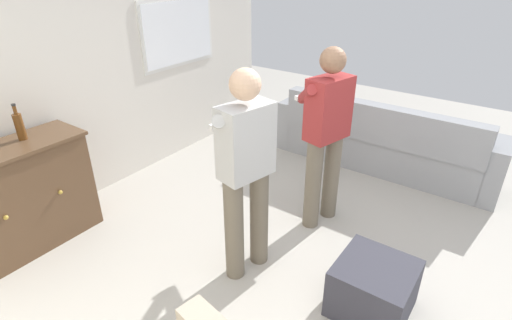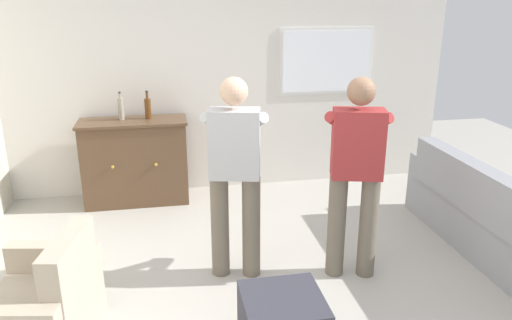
{
  "view_description": "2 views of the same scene",
  "coord_description": "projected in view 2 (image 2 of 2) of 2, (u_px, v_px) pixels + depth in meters",
  "views": [
    {
      "loc": [
        -2.35,
        -1.0,
        2.34
      ],
      "look_at": [
        -0.36,
        0.41,
        1.07
      ],
      "focal_mm": 28.0,
      "sensor_mm": 36.0,
      "label": 1
    },
    {
      "loc": [
        -0.82,
        -3.16,
        2.27
      ],
      "look_at": [
        -0.17,
        0.28,
        1.1
      ],
      "focal_mm": 35.0,
      "sensor_mm": 36.0,
      "label": 2
    }
  ],
  "objects": [
    {
      "name": "person_standing_left",
      "position": [
        235.0,
        169.0,
        3.98
      ],
      "size": [
        0.54,
        0.51,
        1.68
      ],
      "color": "#6B6051",
      "rests_on": "ground"
    },
    {
      "name": "couch",
      "position": [
        503.0,
        230.0,
        4.32
      ],
      "size": [
        0.57,
        2.62,
        0.85
      ],
      "color": "gray",
      "rests_on": "ground"
    },
    {
      "name": "ground",
      "position": [
        285.0,
        306.0,
        3.81
      ],
      "size": [
        10.4,
        10.4,
        0.0
      ],
      "primitive_type": "plane",
      "color": "#B2ADA3"
    },
    {
      "name": "bottle_wine_green",
      "position": [
        121.0,
        108.0,
        5.43
      ],
      "size": [
        0.06,
        0.06,
        0.31
      ],
      "color": "gray",
      "rests_on": "sideboard_cabinet"
    },
    {
      "name": "bottle_liquor_amber",
      "position": [
        148.0,
        108.0,
        5.49
      ],
      "size": [
        0.07,
        0.07,
        0.31
      ],
      "color": "#593314",
      "rests_on": "sideboard_cabinet"
    },
    {
      "name": "armchair",
      "position": [
        41.0,
        315.0,
        3.24
      ],
      "size": [
        0.79,
        0.98,
        0.85
      ],
      "color": "#B2A38E",
      "rests_on": "ground"
    },
    {
      "name": "person_standing_right",
      "position": [
        356.0,
        169.0,
        3.98
      ],
      "size": [
        0.54,
        0.51,
        1.68
      ],
      "color": "#6B6051",
      "rests_on": "ground"
    },
    {
      "name": "sideboard_cabinet",
      "position": [
        135.0,
        162.0,
        5.6
      ],
      "size": [
        1.18,
        0.49,
        0.96
      ],
      "color": "brown",
      "rests_on": "ground"
    },
    {
      "name": "wall_back_with_window",
      "position": [
        236.0,
        72.0,
        5.85
      ],
      "size": [
        5.2,
        0.15,
        2.8
      ],
      "color": "silver",
      "rests_on": "ground"
    }
  ]
}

